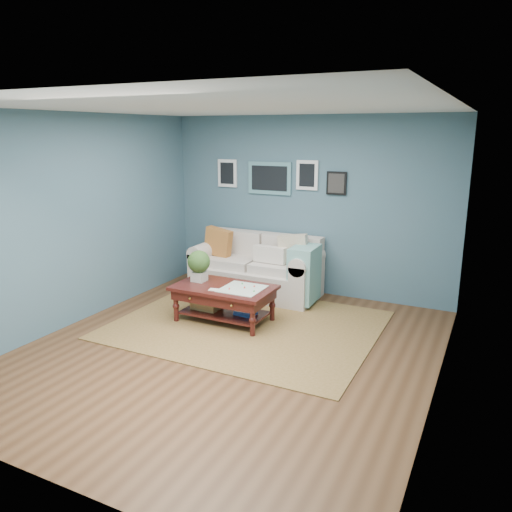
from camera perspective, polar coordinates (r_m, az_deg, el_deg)
The scene contains 4 objects.
room_shell at distance 5.49m, azimuth -3.17°, elevation 2.48°, with size 5.00×5.02×2.70m.
area_rug at distance 6.57m, azimuth -1.07°, elevation -7.85°, with size 3.28×2.63×0.01m, color brown.
loveseat at distance 7.65m, azimuth 0.69°, elevation -1.43°, with size 1.98×0.90×1.02m.
coffee_table at distance 6.62m, azimuth -4.17°, elevation -4.05°, with size 1.31×0.76×0.91m.
Camera 1 is at (2.63, -4.62, 2.46)m, focal length 35.00 mm.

